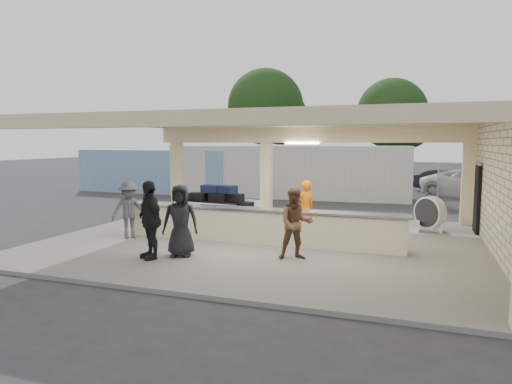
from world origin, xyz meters
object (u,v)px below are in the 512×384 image
at_px(passenger_b, 150,220).
at_px(passenger_d, 180,220).
at_px(baggage_handler, 305,209).
at_px(drum_fan, 430,213).
at_px(baggage_counter, 258,226).
at_px(car_white_a, 479,184).
at_px(container_white, 288,172).
at_px(container_blue, 157,171).
at_px(passenger_a, 296,224).
at_px(passenger_c, 129,210).
at_px(car_dark, 450,182).
at_px(luggage_cart, 216,205).

distance_m(passenger_b, passenger_d, 0.74).
bearing_deg(baggage_handler, drum_fan, 162.98).
bearing_deg(baggage_counter, car_white_a, 62.90).
relative_size(container_white, container_blue, 1.32).
xyz_separation_m(passenger_a, car_white_a, (5.69, 15.33, -0.19)).
distance_m(drum_fan, passenger_a, 5.68).
relative_size(passenger_c, car_dark, 0.42).
distance_m(passenger_a, car_dark, 18.38).
distance_m(baggage_counter, container_white, 11.82).
bearing_deg(passenger_d, container_blue, 104.68).
bearing_deg(passenger_c, container_white, 31.95).
height_order(baggage_handler, car_white_a, baggage_handler).
height_order(luggage_cart, passenger_d, passenger_d).
distance_m(baggage_handler, container_white, 10.94).
height_order(luggage_cart, baggage_handler, baggage_handler).
distance_m(drum_fan, container_blue, 16.85).
bearing_deg(passenger_c, car_white_a, 1.59).
height_order(baggage_counter, passenger_b, passenger_b).
relative_size(baggage_counter, baggage_handler, 4.82).
xyz_separation_m(luggage_cart, passenger_d, (0.72, -3.62, 0.11)).
relative_size(passenger_d, car_dark, 0.45).
bearing_deg(drum_fan, car_white_a, 117.22).
relative_size(luggage_cart, container_white, 0.21).
bearing_deg(container_white, passenger_c, -99.47).
xyz_separation_m(baggage_handler, passenger_d, (-2.37, -3.23, 0.04)).
xyz_separation_m(luggage_cart, baggage_handler, (3.09, -0.39, 0.07)).
relative_size(car_dark, container_blue, 0.42).
relative_size(baggage_counter, luggage_cart, 3.07).
relative_size(drum_fan, car_white_a, 0.21).
xyz_separation_m(luggage_cart, passenger_a, (3.47, -2.94, 0.09)).
xyz_separation_m(passenger_a, container_blue, (-11.72, 12.69, 0.27)).
xyz_separation_m(baggage_handler, container_blue, (-11.34, 10.13, 0.29)).
height_order(baggage_handler, container_white, container_white).
distance_m(car_white_a, container_blue, 17.61).
bearing_deg(passenger_d, baggage_counter, 38.35).
xyz_separation_m(baggage_handler, car_white_a, (6.07, 12.78, -0.18)).
relative_size(passenger_a, passenger_c, 1.03).
relative_size(baggage_counter, passenger_a, 4.73).
distance_m(drum_fan, passenger_b, 8.74).
bearing_deg(container_blue, container_white, 3.25).
height_order(passenger_a, passenger_b, passenger_b).
distance_m(passenger_c, car_white_a, 18.24).
distance_m(luggage_cart, passenger_c, 2.83).
bearing_deg(car_white_a, passenger_a, 177.16).
bearing_deg(passenger_b, container_white, 125.96).
height_order(passenger_b, passenger_c, passenger_b).
relative_size(passenger_b, container_blue, 0.20).
bearing_deg(baggage_counter, passenger_d, -122.48).
height_order(passenger_d, car_dark, passenger_d).
relative_size(drum_fan, container_white, 0.09).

